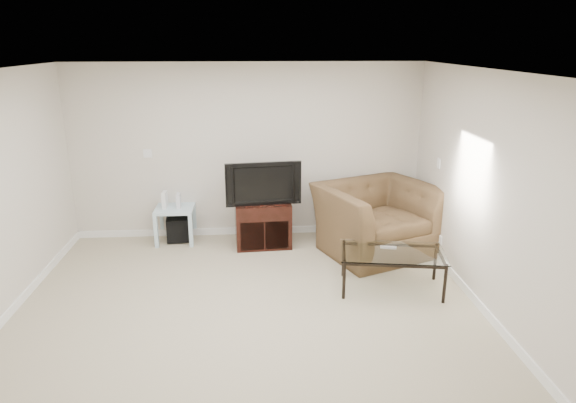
{
  "coord_description": "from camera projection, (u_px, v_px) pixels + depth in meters",
  "views": [
    {
      "loc": [
        0.09,
        -4.74,
        2.76
      ],
      "look_at": [
        0.5,
        1.2,
        0.9
      ],
      "focal_mm": 32.0,
      "sensor_mm": 36.0,
      "label": 1
    }
  ],
  "objects": [
    {
      "name": "floor",
      "position": [
        248.0,
        319.0,
        5.33
      ],
      "size": [
        5.0,
        5.0,
        0.0
      ],
      "primitive_type": "plane",
      "color": "tan",
      "rests_on": "ground"
    },
    {
      "name": "ceiling",
      "position": [
        241.0,
        72.0,
        4.58
      ],
      "size": [
        5.0,
        5.0,
        0.0
      ],
      "primitive_type": "plane",
      "color": "white",
      "rests_on": "ground"
    },
    {
      "name": "wall_back",
      "position": [
        247.0,
        152.0,
        7.34
      ],
      "size": [
        5.0,
        0.02,
        2.5
      ],
      "primitive_type": "cube",
      "color": "silver",
      "rests_on": "ground"
    },
    {
      "name": "wall_right",
      "position": [
        496.0,
        200.0,
        5.12
      ],
      "size": [
        0.02,
        5.0,
        2.5
      ],
      "primitive_type": "cube",
      "color": "silver",
      "rests_on": "ground"
    },
    {
      "name": "plate_back",
      "position": [
        148.0,
        153.0,
        7.23
      ],
      "size": [
        0.12,
        0.02,
        0.12
      ],
      "primitive_type": "cube",
      "color": "white",
      "rests_on": "wall_back"
    },
    {
      "name": "plate_right_switch",
      "position": [
        439.0,
        163.0,
        6.64
      ],
      "size": [
        0.02,
        0.09,
        0.13
      ],
      "primitive_type": "cube",
      "color": "white",
      "rests_on": "wall_right"
    },
    {
      "name": "plate_right_outlet",
      "position": [
        440.0,
        240.0,
        6.64
      ],
      "size": [
        0.02,
        0.08,
        0.12
      ],
      "primitive_type": "cube",
      "color": "white",
      "rests_on": "wall_right"
    },
    {
      "name": "tv_stand",
      "position": [
        263.0,
        223.0,
        7.2
      ],
      "size": [
        0.79,
        0.58,
        0.63
      ],
      "primitive_type": null,
      "rotation": [
        0.0,
        0.0,
        0.07
      ],
      "color": "black",
      "rests_on": "floor"
    },
    {
      "name": "dvd_player",
      "position": [
        263.0,
        210.0,
        7.1
      ],
      "size": [
        0.47,
        0.34,
        0.06
      ],
      "primitive_type": "cube",
      "rotation": [
        0.0,
        0.0,
        0.07
      ],
      "color": "black",
      "rests_on": "tv_stand"
    },
    {
      "name": "television",
      "position": [
        262.0,
        182.0,
        6.99
      ],
      "size": [
        0.97,
        0.3,
        0.59
      ],
      "primitive_type": "imported",
      "rotation": [
        0.0,
        0.0,
        0.12
      ],
      "color": "black",
      "rests_on": "tv_stand"
    },
    {
      "name": "side_table",
      "position": [
        176.0,
        224.0,
        7.36
      ],
      "size": [
        0.54,
        0.54,
        0.51
      ],
      "primitive_type": null,
      "rotation": [
        0.0,
        0.0,
        -0.01
      ],
      "color": "#CCE6F8",
      "rests_on": "floor"
    },
    {
      "name": "subwoofer",
      "position": [
        179.0,
        228.0,
        7.4
      ],
      "size": [
        0.37,
        0.37,
        0.33
      ],
      "primitive_type": "cube",
      "rotation": [
        0.0,
        0.0,
        0.11
      ],
      "color": "black",
      "rests_on": "floor"
    },
    {
      "name": "game_console",
      "position": [
        165.0,
        200.0,
        7.22
      ],
      "size": [
        0.06,
        0.17,
        0.23
      ],
      "primitive_type": "cube",
      "rotation": [
        0.0,
        0.0,
        -0.06
      ],
      "color": "white",
      "rests_on": "side_table"
    },
    {
      "name": "game_case",
      "position": [
        179.0,
        201.0,
        7.23
      ],
      "size": [
        0.05,
        0.15,
        0.2
      ],
      "primitive_type": "cube",
      "rotation": [
        0.0,
        0.0,
        0.0
      ],
      "color": "silver",
      "rests_on": "side_table"
    },
    {
      "name": "recliner",
      "position": [
        377.0,
        208.0,
        6.88
      ],
      "size": [
        1.68,
        1.41,
        1.25
      ],
      "primitive_type": "imported",
      "rotation": [
        0.0,
        0.0,
        0.39
      ],
      "color": "#48331E",
      "rests_on": "floor"
    },
    {
      "name": "coffee_table",
      "position": [
        391.0,
        270.0,
        5.93
      ],
      "size": [
        1.27,
        0.85,
        0.46
      ],
      "primitive_type": null,
      "rotation": [
        0.0,
        0.0,
        -0.16
      ],
      "color": "black",
      "rests_on": "floor"
    },
    {
      "name": "remote",
      "position": [
        388.0,
        247.0,
        5.96
      ],
      "size": [
        0.19,
        0.09,
        0.02
      ],
      "primitive_type": "cube",
      "rotation": [
        0.0,
        0.0,
        -0.24
      ],
      "color": "#B2B2B7",
      "rests_on": "coffee_table"
    }
  ]
}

